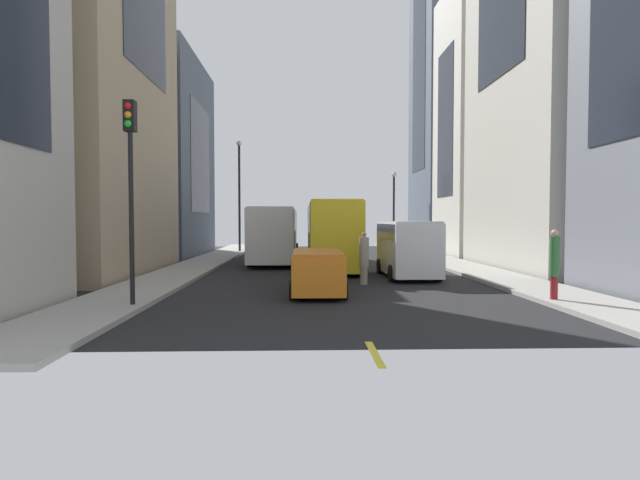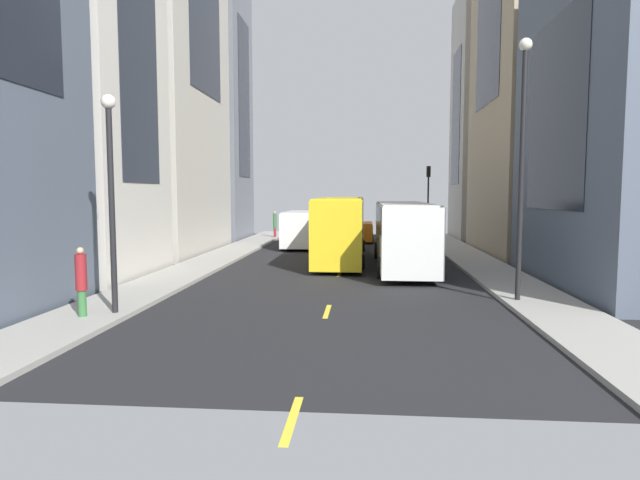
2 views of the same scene
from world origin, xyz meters
The scene contains 22 objects.
ground_plane centered at (0.00, 0.00, 0.00)m, with size 41.34×41.34×0.00m, color black.
sidewalk_west centered at (-7.35, 0.00, 0.07)m, with size 2.64×44.00×0.15m, color #9E9B93.
sidewalk_east centered at (7.35, 0.00, 0.07)m, with size 2.64×44.00×0.15m, color #9E9B93.
lane_stripe_0 centered at (0.00, -21.00, 0.01)m, with size 0.16×2.00×0.01m, color yellow.
lane_stripe_1 centered at (0.00, -12.60, 0.01)m, with size 0.16×2.00×0.01m, color yellow.
lane_stripe_2 centered at (0.00, -4.20, 0.01)m, with size 0.16×2.00×0.01m, color yellow.
lane_stripe_3 centered at (0.00, 4.20, 0.01)m, with size 0.16×2.00×0.01m, color yellow.
lane_stripe_4 centered at (0.00, 12.60, 0.01)m, with size 0.16×2.00×0.01m, color yellow.
lane_stripe_5 centered at (0.00, 21.00, 0.01)m, with size 0.16×2.00×0.01m, color yellow.
building_west_0 centered at (-13.07, -17.36, 10.26)m, with size 8.49×7.11×20.52m.
building_east_0 centered at (13.36, -14.60, 11.59)m, with size 9.07×7.00×23.18m.
building_east_2 centered at (12.19, 6.16, 9.60)m, with size 6.71×7.20×19.21m.
city_bus_white centered at (-3.17, 1.88, 2.01)m, with size 2.80×12.04×3.35m.
streetcar_yellow centered at (0.15, -1.41, 2.12)m, with size 2.70×13.36×3.59m.
delivery_van_white centered at (3.38, -7.50, 1.51)m, with size 2.25×5.43×2.58m.
car_orange_0 centered at (-0.90, -12.73, 0.91)m, with size 1.92×4.27×1.54m.
pedestrian_crossing_mid centered at (7.27, 14.53, 1.26)m, with size 0.33×0.33×2.10m.
pedestrian_crossing_near centered at (6.45, -15.16, 1.32)m, with size 0.30×0.30×2.19m.
pedestrian_walking_far centered at (1.08, -10.09, 1.11)m, with size 0.39×0.39×2.14m.
traffic_light_near_corner centered at (-6.43, -15.71, 4.28)m, with size 0.32×0.44×5.95m.
streetlamp_near centered at (-6.53, 10.81, 5.44)m, with size 0.44×0.44×8.89m.
streetlamp_far centered at (6.53, 13.93, 4.27)m, with size 0.44×0.44×6.67m.
Camera 2 is at (-1.22, 29.74, 3.85)m, focal length 30.05 mm.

